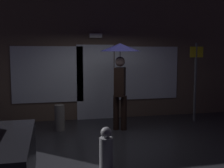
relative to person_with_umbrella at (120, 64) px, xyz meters
The scene contains 6 objects.
ground_plane 1.94m from the person_with_umbrella, 116.10° to the right, with size 18.00×18.00×0.00m, color #26262B.
building_facade 1.60m from the person_with_umbrella, 105.45° to the left, with size 9.08×0.48×4.20m.
person_with_umbrella is the anchor object (origin of this frame).
street_sign_post 2.40m from the person_with_umbrella, 10.54° to the left, with size 0.40×0.07×2.24m.
sidewalk_bollard 2.05m from the person_with_umbrella, 169.87° to the left, with size 0.25×0.25×0.66m, color slate.
fire_hydrant 2.81m from the person_with_umbrella, 109.54° to the right, with size 0.23×0.23×0.73m.
Camera 1 is at (-1.32, -6.05, 1.98)m, focal length 45.53 mm.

